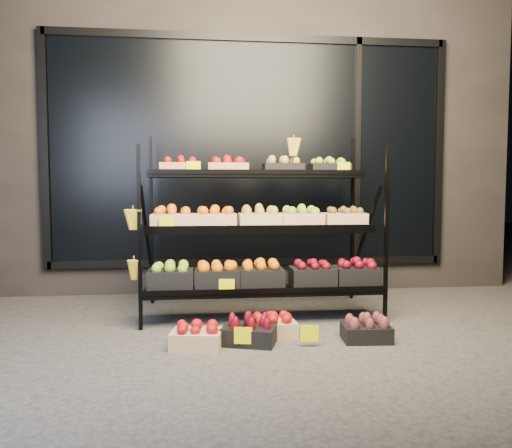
{
  "coord_description": "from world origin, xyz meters",
  "views": [
    {
      "loc": [
        -0.53,
        -3.87,
        1.14
      ],
      "look_at": [
        -0.04,
        0.55,
        0.83
      ],
      "focal_mm": 35.0,
      "sensor_mm": 36.0,
      "label": 1
    }
  ],
  "objects": [
    {
      "name": "building",
      "position": [
        0.0,
        2.59,
        1.75
      ],
      "size": [
        6.0,
        2.08,
        3.5
      ],
      "color": "#2D2826",
      "rests_on": "ground"
    },
    {
      "name": "floor_crate_left",
      "position": [
        -0.57,
        -0.32,
        0.09
      ],
      "size": [
        0.4,
        0.32,
        0.19
      ],
      "rotation": [
        0.0,
        0.0,
        -0.17
      ],
      "color": "#DEB380",
      "rests_on": "ground"
    },
    {
      "name": "floor_crate_midright",
      "position": [
        0.02,
        -0.09,
        0.09
      ],
      "size": [
        0.37,
        0.28,
        0.18
      ],
      "rotation": [
        0.0,
        0.0,
        0.08
      ],
      "color": "#DEB380",
      "rests_on": "ground"
    },
    {
      "name": "tag_floor_a",
      "position": [
        -0.24,
        -0.4,
        0.06
      ],
      "size": [
        0.13,
        0.01,
        0.12
      ],
      "primitive_type": "cube",
      "color": "#E7E300",
      "rests_on": "ground"
    },
    {
      "name": "ground",
      "position": [
        0.0,
        0.0,
        0.0
      ],
      "size": [
        24.0,
        24.0,
        0.0
      ],
      "primitive_type": "plane",
      "color": "#514F4C",
      "rests_on": "ground"
    },
    {
      "name": "tag_floor_b",
      "position": [
        0.24,
        -0.4,
        0.06
      ],
      "size": [
        0.13,
        0.01,
        0.12
      ],
      "primitive_type": "cube",
      "color": "#E7E300",
      "rests_on": "ground"
    },
    {
      "name": "display_rack",
      "position": [
        -0.01,
        0.6,
        0.79
      ],
      "size": [
        2.18,
        1.02,
        1.74
      ],
      "color": "black",
      "rests_on": "ground"
    },
    {
      "name": "floor_crate_right",
      "position": [
        0.7,
        -0.3,
        0.09
      ],
      "size": [
        0.37,
        0.28,
        0.19
      ],
      "rotation": [
        0.0,
        0.0,
        -0.07
      ],
      "color": "black",
      "rests_on": "ground"
    },
    {
      "name": "floor_crate_midleft",
      "position": [
        -0.18,
        -0.27,
        0.09
      ],
      "size": [
        0.45,
        0.39,
        0.2
      ],
      "rotation": [
        0.0,
        0.0,
        -0.31
      ],
      "color": "black",
      "rests_on": "ground"
    }
  ]
}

